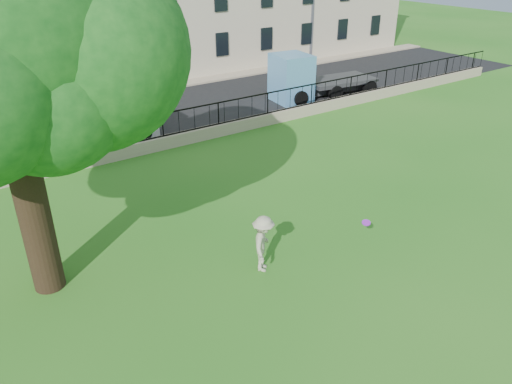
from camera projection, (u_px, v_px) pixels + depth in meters
ground at (343, 273)px, 14.70m from camera, size 120.00×120.00×0.00m
retaining_wall at (164, 142)px, 23.34m from camera, size 50.00×0.40×0.60m
iron_railing at (163, 125)px, 22.96m from camera, size 50.00×0.05×1.13m
street at (127, 122)px, 26.91m from camera, size 60.00×9.00×0.01m
sidewalk at (94, 98)px, 30.69m from camera, size 60.00×1.40×0.12m
man at (263, 244)px, 14.49m from camera, size 1.26×1.29×1.77m
frisbee at (366, 223)px, 15.21m from camera, size 0.30×0.31×0.12m
red_sedan at (37, 133)px, 23.15m from camera, size 4.92×2.25×1.56m
white_van at (102, 121)px, 23.79m from camera, size 5.03×2.09×2.09m
blue_truck at (323, 74)px, 30.73m from camera, size 6.90×3.17×2.79m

